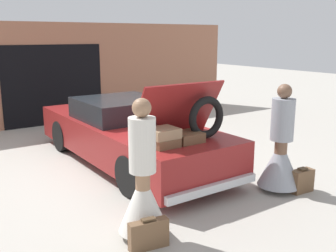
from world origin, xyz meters
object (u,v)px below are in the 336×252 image
(person_left, at_px, (143,189))
(suitcase_beside_right_person, at_px, (302,181))
(person_right, at_px, (280,154))
(car, at_px, (129,133))
(suitcase_beside_left_person, at_px, (149,234))

(person_left, relative_size, suitcase_beside_right_person, 4.35)
(person_right, bearing_deg, car, 30.12)
(car, height_order, person_left, car)
(car, xyz_separation_m, suitcase_beside_right_person, (1.52, -2.89, -0.40))
(person_left, height_order, suitcase_beside_left_person, person_left)
(car, distance_m, suitcase_beside_left_person, 3.28)
(person_left, bearing_deg, suitcase_beside_left_person, -29.87)
(car, distance_m, suitcase_beside_right_person, 3.29)
(suitcase_beside_right_person, bearing_deg, person_right, 131.54)
(person_right, bearing_deg, suitcase_beside_right_person, -134.50)
(person_right, distance_m, suitcase_beside_left_person, 2.73)
(person_left, xyz_separation_m, suitcase_beside_right_person, (2.81, -0.23, -0.44))
(car, distance_m, person_right, 2.92)
(person_right, xyz_separation_m, suitcase_beside_left_person, (-2.68, -0.32, -0.43))
(car, bearing_deg, person_left, -115.83)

